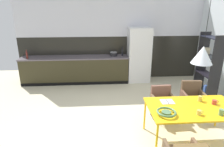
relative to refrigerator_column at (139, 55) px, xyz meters
name	(u,v)px	position (x,y,z in m)	size (l,w,h in m)	color
ground_plane	(124,135)	(-0.87, -3.04, -0.91)	(9.00, 9.00, 0.00)	beige
back_wall_splashback_dark	(112,58)	(-0.87, 0.36, -0.17)	(6.34, 0.12, 1.49)	black
back_wall_panel_upper	(112,14)	(-0.87, 0.36, 1.33)	(6.34, 0.12, 1.49)	silver
kitchen_counter	(76,70)	(-2.14, 0.00, -0.47)	(3.53, 0.63, 0.89)	#36321D
refrigerator_column	(139,55)	(0.00, 0.00, 0.00)	(0.74, 0.60, 1.82)	silver
dining_table	(193,109)	(0.35, -3.29, -0.23)	(1.65, 0.94, 0.72)	#EEB114
armchair_near_window	(192,94)	(0.81, -2.33, -0.39)	(0.52, 0.50, 0.81)	brown
armchair_by_stool	(162,98)	(0.07, -2.42, -0.43)	(0.51, 0.49, 0.75)	brown
fruit_bowl	(166,112)	(-0.23, -3.50, -0.15)	(0.34, 0.34, 0.07)	#4C704C
open_book	(167,102)	(-0.06, -3.06, -0.18)	(0.24, 0.21, 0.02)	white
mug_wide_latte	(200,99)	(0.59, -3.06, -0.14)	(0.13, 0.08, 0.11)	gold
mug_glass_clear	(222,112)	(0.70, -3.59, -0.13)	(0.13, 0.08, 0.11)	#5B8456
mug_short_terracotta	(199,112)	(0.33, -3.55, -0.15)	(0.12, 0.08, 0.08)	gold
mug_tall_blue	(214,102)	(0.80, -3.20, -0.15)	(0.12, 0.08, 0.08)	#B23D33
cooking_pot	(114,54)	(-0.85, 0.04, 0.04)	(0.24, 0.24, 0.15)	black
bottle_oil_tall	(27,55)	(-3.62, -0.13, 0.09)	(0.06, 0.06, 0.29)	maroon
bottle_spice_small	(122,52)	(-0.56, 0.04, 0.10)	(0.06, 0.06, 0.31)	black
open_shelf_unit	(208,68)	(1.54, -1.58, 0.01)	(0.30, 0.74, 1.82)	black
pendant_lamp_over_table_near	(203,55)	(0.35, -3.32, 0.80)	(0.34, 0.34, 1.37)	black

